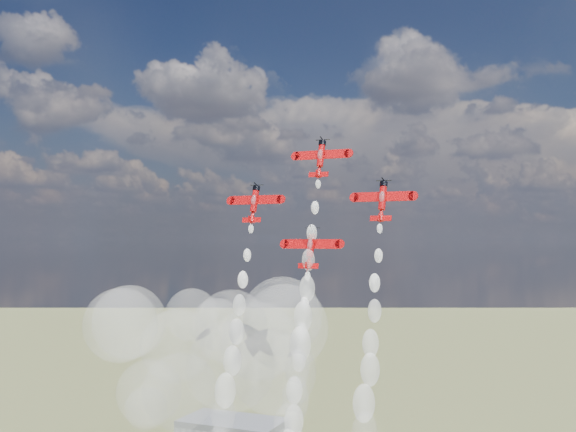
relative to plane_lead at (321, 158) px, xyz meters
The scene contains 7 objects.
plane_lead is the anchor object (origin of this frame).
plane_left 16.50m from the plane_lead, 168.19° to the right, with size 11.51×4.73×8.00m.
plane_right 16.50m from the plane_lead, 11.81° to the right, with size 11.51×4.73×8.00m.
plane_slot 18.92m from the plane_lead, 90.00° to the right, with size 11.51×4.73×8.00m.
smoke_trail_lead 43.06m from the plane_lead, 89.96° to the right, with size 5.47×17.68×47.82m.
smoke_trail_left 54.76m from the plane_lead, 130.78° to the right, with size 5.18×17.98×48.97m.
drifted_smoke_cloud 56.57m from the plane_lead, 155.27° to the left, with size 62.28×40.46×41.34m.
Camera 1 is at (36.79, -116.63, 101.58)m, focal length 42.00 mm.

